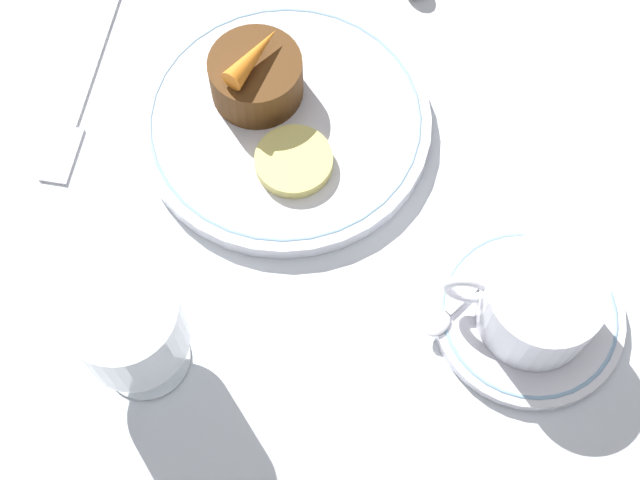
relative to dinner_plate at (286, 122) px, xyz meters
The scene contains 10 objects.
ground_plane 0.03m from the dinner_plate, 99.37° to the left, with size 3.00×3.00×0.00m, color white.
dinner_plate is the anchor object (origin of this frame).
saucer 0.24m from the dinner_plate, 148.97° to the left, with size 0.14×0.14×0.01m.
coffee_cup 0.24m from the dinner_plate, 148.46° to the left, with size 0.11×0.08×0.05m.
spoon 0.20m from the dinner_plate, 143.30° to the left, with size 0.07×0.10×0.00m.
wine_glass 0.22m from the dinner_plate, 74.92° to the left, with size 0.07×0.07×0.10m.
fork 0.17m from the dinner_plate, ahead, with size 0.02×0.18×0.01m.
dessert_cake 0.04m from the dinner_plate, 36.91° to the right, with size 0.07×0.07×0.04m.
carrot_garnish 0.06m from the dinner_plate, 36.91° to the right, with size 0.04×0.06×0.02m.
pineapple_slice 0.04m from the dinner_plate, 111.16° to the left, with size 0.06×0.06×0.01m.
Camera 1 is at (-0.09, 0.33, 0.60)m, focal length 50.00 mm.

